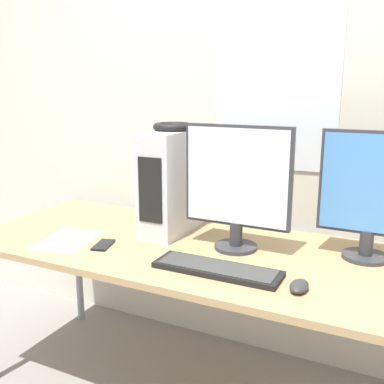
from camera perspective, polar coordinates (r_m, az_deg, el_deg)
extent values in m
cube|color=beige|center=(2.26, 9.86, 11.97)|extent=(8.00, 0.06, 2.70)
cube|color=white|center=(2.22, 10.71, 16.50)|extent=(0.60, 0.01, 1.06)
cube|color=tan|center=(1.88, 4.37, -8.03)|extent=(2.32, 0.82, 0.03)
cylinder|color=#99999E|center=(2.81, -14.24, -9.00)|extent=(0.04, 0.04, 0.70)
cube|color=silver|center=(2.09, -2.32, 1.38)|extent=(0.16, 0.42, 0.47)
cube|color=black|center=(1.91, -5.34, 0.20)|extent=(0.11, 0.00, 0.28)
torus|color=black|center=(2.05, -2.39, 8.31)|extent=(0.18, 0.18, 0.03)
cylinder|color=#333338|center=(1.91, 5.58, -6.93)|extent=(0.18, 0.18, 0.02)
cylinder|color=#333338|center=(1.89, 5.62, -5.28)|extent=(0.05, 0.05, 0.10)
cube|color=#333338|center=(1.83, 5.79, 2.02)|extent=(0.45, 0.03, 0.41)
cube|color=white|center=(1.82, 5.62, 1.93)|extent=(0.43, 0.00, 0.39)
cylinder|color=#333338|center=(1.93, 21.12, -7.64)|extent=(0.18, 0.18, 0.02)
cylinder|color=#333338|center=(1.91, 21.26, -6.01)|extent=(0.05, 0.05, 0.10)
cube|color=#333338|center=(1.85, 21.88, 1.03)|extent=(0.39, 0.03, 0.40)
cube|color=#4C8CD8|center=(1.83, 21.84, 0.94)|extent=(0.37, 0.00, 0.38)
cube|color=black|center=(1.68, 3.21, -9.77)|extent=(0.48, 0.14, 0.02)
cube|color=#383838|center=(1.68, 3.22, -9.41)|extent=(0.44, 0.12, 0.00)
ellipsoid|color=#2D2D2D|center=(1.57, 13.46, -11.54)|extent=(0.06, 0.11, 0.03)
cube|color=black|center=(1.97, -11.18, -6.61)|extent=(0.10, 0.14, 0.01)
cube|color=white|center=(2.08, -15.48, -5.90)|extent=(0.27, 0.33, 0.00)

